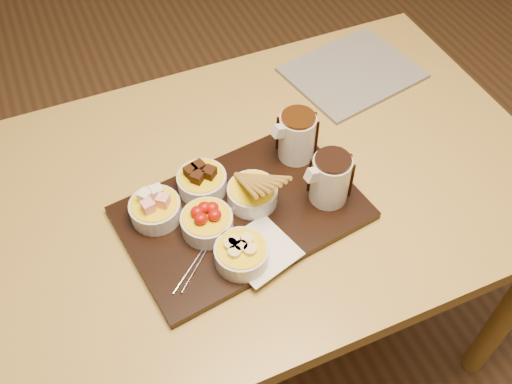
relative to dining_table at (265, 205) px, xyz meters
name	(u,v)px	position (x,y,z in m)	size (l,w,h in m)	color
ground	(263,333)	(0.00, 0.00, -0.65)	(5.00, 5.00, 0.00)	brown
dining_table	(265,205)	(0.00, 0.00, 0.00)	(1.20, 0.80, 0.75)	#B59543
serving_board	(242,213)	(-0.09, -0.08, 0.11)	(0.46, 0.30, 0.02)	black
napkin	(260,250)	(-0.09, -0.18, 0.12)	(0.12, 0.12, 0.00)	white
bowl_marshmallows	(156,210)	(-0.24, -0.02, 0.14)	(0.10, 0.10, 0.04)	beige
bowl_cake	(202,182)	(-0.14, 0.01, 0.14)	(0.10, 0.10, 0.04)	beige
bowl_strawberries	(207,223)	(-0.16, -0.09, 0.14)	(0.10, 0.10, 0.04)	beige
bowl_biscotti	(252,195)	(-0.06, -0.06, 0.14)	(0.10, 0.10, 0.04)	beige
bowl_bananas	(242,254)	(-0.13, -0.18, 0.14)	(0.10, 0.10, 0.04)	beige
pitcher_dark_chocolate	(330,179)	(0.09, -0.11, 0.17)	(0.08, 0.08, 0.10)	silver
pitcher_milk_chocolate	(297,137)	(0.08, 0.02, 0.17)	(0.08, 0.08, 0.10)	silver
fondue_skewers	(209,239)	(-0.17, -0.12, 0.12)	(0.26, 0.03, 0.01)	silver
newspaper	(352,73)	(0.34, 0.22, 0.10)	(0.30, 0.24, 0.01)	beige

